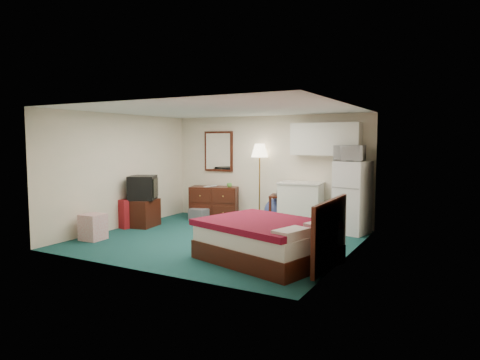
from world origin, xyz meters
The scene contains 25 objects.
floor centered at (0.00, 0.00, 0.00)m, with size 5.00×4.50×0.01m, color #112C29.
ceiling centered at (0.00, 0.00, 2.50)m, with size 5.00×4.50×0.01m, color #F2E0C7.
walls centered at (0.00, 0.00, 1.25)m, with size 5.01×4.51×2.50m.
mirror centered at (-1.35, 2.22, 1.65)m, with size 0.80×0.06×1.00m, color white, non-canonical shape.
upper_cabinets centered at (1.45, 2.08, 1.95)m, with size 1.50×0.35×0.70m, color white, non-canonical shape.
headboard centered at (2.46, -0.84, 0.55)m, with size 0.06×1.56×1.00m, color #3B140B, non-canonical shape.
dresser centered at (-1.29, 1.91, 0.40)m, with size 1.16×0.53×0.79m, color #3B140B, non-canonical shape.
floor_lamp centered at (-0.12, 2.05, 0.92)m, with size 0.40×0.40×1.85m, color #B5833D, non-canonical shape.
desk centered at (0.60, 1.78, 0.36)m, with size 0.56×0.56×0.71m, color #3B140B, non-canonical shape.
exercise_ball centered at (0.38, 1.96, 0.30)m, with size 0.61×0.61×0.61m, color navy.
kitchen_counter centered at (0.98, 1.88, 0.49)m, with size 0.89×0.68×0.98m, color white, non-canonical shape.
fridge centered at (2.12, 1.82, 0.75)m, with size 0.62×0.62×1.50m, color silver, non-canonical shape.
bed centered at (1.42, -0.84, 0.31)m, with size 1.96×1.53×0.63m, color maroon, non-canonical shape.
tv_stand centered at (-2.21, 0.30, 0.30)m, with size 0.61×0.66×0.61m, color #3B140B, non-canonical shape.
suitcase centered at (-2.35, 0.04, 0.31)m, with size 0.24×0.39×0.63m, color maroon, non-canonical shape.
retail_box centered at (-2.14, -1.16, 0.25)m, with size 0.40×0.40×0.50m, color silver, non-canonical shape.
file_bin centered at (-1.45, 1.46, 0.14)m, with size 0.41×0.31×0.29m, color slate, non-canonical shape.
cardboard_box_a centered at (0.15, 1.62, 0.11)m, with size 0.27×0.23×0.23m, color tan, non-canonical shape.
cardboard_box_b centered at (0.58, 1.19, 0.14)m, with size 0.24×0.28×0.28m, color tan, non-canonical shape.
laptop centered at (0.60, 1.72, 0.83)m, with size 0.33×0.27×0.23m, color black, non-canonical shape.
crt_tv centered at (-2.18, 0.32, 0.87)m, with size 0.58×0.62×0.53m, color black, non-canonical shape.
microwave centered at (2.05, 1.79, 1.70)m, with size 0.59×0.33×0.40m, color silver.
book_a centered at (-1.47, 1.79, 0.90)m, with size 0.16×0.02×0.21m, color tan.
book_b centered at (-1.41, 1.93, 0.89)m, with size 0.15×0.02×0.20m, color tan.
mug centered at (-0.88, 1.95, 0.85)m, with size 0.13×0.10×0.13m, color #579F3D.
Camera 1 is at (4.27, -6.96, 1.92)m, focal length 32.00 mm.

